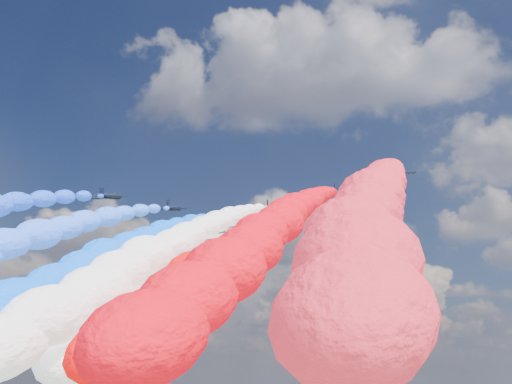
% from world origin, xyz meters
% --- Properties ---
extents(jet_0, '(8.67, 11.55, 5.03)m').
position_xyz_m(jet_0, '(-31.97, -7.63, 96.46)').
color(jet_0, black).
extents(jet_1, '(8.52, 11.44, 5.03)m').
position_xyz_m(jet_1, '(-21.69, 5.75, 96.46)').
color(jet_1, black).
extents(trail_1, '(7.28, 99.57, 44.70)m').
position_xyz_m(trail_1, '(-21.69, -44.88, 76.61)').
color(trail_1, '#3067FF').
extents(jet_2, '(8.28, 11.27, 5.03)m').
position_xyz_m(jet_2, '(-11.22, 16.49, 96.46)').
color(jet_2, black).
extents(trail_2, '(7.28, 99.57, 44.70)m').
position_xyz_m(trail_2, '(-11.22, -34.13, 76.61)').
color(trail_2, '#0557FF').
extents(jet_3, '(8.85, 11.67, 5.03)m').
position_xyz_m(jet_3, '(1.52, 11.99, 96.46)').
color(jet_3, black).
extents(trail_3, '(7.28, 99.57, 44.70)m').
position_xyz_m(trail_3, '(1.52, -38.64, 76.61)').
color(trail_3, white).
extents(jet_4, '(8.82, 11.65, 5.03)m').
position_xyz_m(jet_4, '(0.81, 25.33, 96.46)').
color(jet_4, black).
extents(trail_4, '(7.28, 99.57, 44.70)m').
position_xyz_m(trail_4, '(0.81, -25.30, 76.61)').
color(trail_4, white).
extents(jet_5, '(8.79, 11.63, 5.03)m').
position_xyz_m(jet_5, '(9.90, 15.77, 96.46)').
color(jet_5, black).
extents(trail_5, '(7.28, 99.57, 44.70)m').
position_xyz_m(trail_5, '(9.90, -34.86, 76.61)').
color(trail_5, '#FB0708').
extents(jet_6, '(8.22, 11.23, 5.03)m').
position_xyz_m(jet_6, '(19.46, 3.60, 96.46)').
color(jet_6, black).
extents(trail_6, '(7.28, 99.57, 44.70)m').
position_xyz_m(trail_6, '(19.46, -47.03, 76.61)').
color(trail_6, red).
extents(jet_7, '(8.75, 11.61, 5.03)m').
position_xyz_m(jet_7, '(32.99, -7.58, 96.46)').
color(jet_7, black).
extents(trail_7, '(7.28, 99.57, 44.70)m').
position_xyz_m(trail_7, '(32.99, -58.21, 76.61)').
color(trail_7, red).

